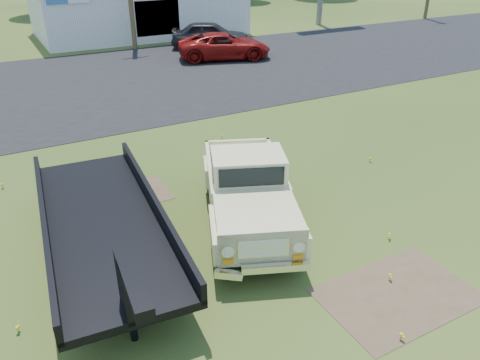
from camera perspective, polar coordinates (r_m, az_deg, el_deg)
name	(u,v)px	position (r m, az deg, el deg)	size (l,w,h in m)	color
ground	(255,239)	(11.01, 1.85, -7.24)	(140.00, 140.00, 0.00)	#2E4616
asphalt_lot	(99,84)	(24.08, -16.82, 11.18)	(90.00, 14.00, 0.02)	black
dirt_patch_a	(397,295)	(9.99, 18.62, -13.13)	(3.00, 2.00, 0.01)	brown
dirt_patch_b	(128,195)	(13.17, -13.53, -1.81)	(2.20, 1.60, 0.01)	brown
commercial_building	(138,3)	(36.60, -12.30, 20.30)	(14.20, 8.20, 4.15)	beige
vintage_pickup_truck	(248,189)	(11.14, 0.96, -1.14)	(2.01, 5.16, 1.87)	beige
flatbed_trailer	(102,217)	(10.41, -16.45, -4.34)	(2.38, 7.15, 1.95)	black
red_pickup	(224,46)	(27.96, -1.92, 15.98)	(2.43, 5.27, 1.46)	maroon
dark_sedan	(210,35)	(30.92, -3.64, 17.22)	(1.95, 4.84, 1.65)	black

